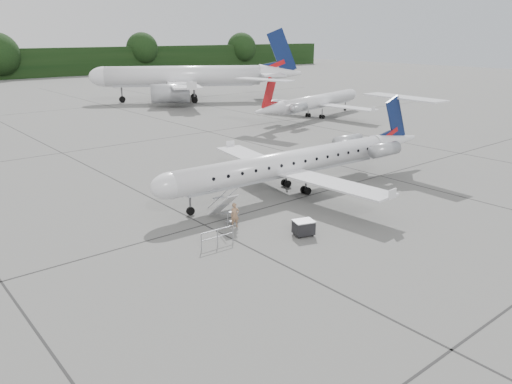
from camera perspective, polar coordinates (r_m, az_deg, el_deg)
ground at (r=33.51m, az=8.60°, el=-3.45°), size 320.00×320.00×0.00m
main_regional_jet at (r=38.53m, az=3.63°, el=4.65°), size 26.63×19.80×6.60m
airstair at (r=33.17m, az=-3.81°, el=-1.60°), size 0.98×2.57×2.07m
passenger at (r=32.13m, az=-2.43°, el=-2.66°), size 0.67×0.54×1.61m
safety_railing at (r=29.54m, az=-4.42°, el=-5.22°), size 2.20×0.19×1.00m
baggage_cart at (r=31.02m, az=5.46°, el=-4.07°), size 1.43×1.29×1.03m
bg_narrowbody at (r=93.51m, az=-8.31°, el=14.08°), size 43.61×40.33×12.74m
bg_regional_right at (r=75.56m, az=7.21°, el=10.97°), size 28.61×23.30×6.61m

